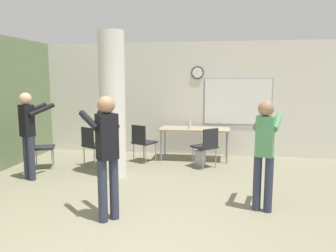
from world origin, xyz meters
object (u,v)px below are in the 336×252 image
object	(u,v)px
folding_table	(195,130)
chair_by_left_wall	(40,145)
chair_near_pillar	(93,143)
person_playing_front	(106,148)
chair_table_left	(143,140)
bottle_on_table	(189,125)
chair_table_right	(206,145)
person_watching_back	(29,129)
person_playing_side	(265,147)

from	to	relation	value
folding_table	chair_by_left_wall	distance (m)	3.46
chair_near_pillar	person_playing_front	xyz separation A→B (m)	(1.23, -2.61, 0.48)
chair_table_left	bottle_on_table	bearing A→B (deg)	15.72
chair_table_right	person_playing_front	distance (m)	3.12
chair_table_left	person_playing_front	distance (m)	3.15
bottle_on_table	chair_table_left	distance (m)	1.14
chair_table_right	person_playing_front	bearing A→B (deg)	-113.52
chair_by_left_wall	chair_table_right	size ratio (longest dim) A/B	1.00
bottle_on_table	chair_near_pillar	world-z (taller)	bottle_on_table
chair_table_left	chair_table_right	distance (m)	1.49
person_watching_back	folding_table	bearing A→B (deg)	34.04
folding_table	bottle_on_table	xyz separation A→B (m)	(-0.11, -0.14, 0.16)
person_playing_front	chair_table_right	bearing A→B (deg)	66.48
chair_table_left	chair_by_left_wall	world-z (taller)	same
chair_by_left_wall	person_watching_back	bearing A→B (deg)	-72.67
bottle_on_table	person_playing_front	xyz separation A→B (m)	(-0.81, -3.40, 0.14)
folding_table	bottle_on_table	size ratio (longest dim) A/B	5.94
chair_by_left_wall	chair_table_right	world-z (taller)	same
chair_by_left_wall	chair_table_left	bearing A→B (deg)	22.00
bottle_on_table	chair_near_pillar	bearing A→B (deg)	-159.02
chair_table_left	person_watching_back	size ratio (longest dim) A/B	0.53
folding_table	chair_by_left_wall	xyz separation A→B (m)	(-3.21, -1.27, -0.19)
folding_table	person_watching_back	distance (m)	3.61
chair_table_left	person_watching_back	world-z (taller)	person_watching_back
folding_table	person_playing_side	size ratio (longest dim) A/B	1.01
person_playing_front	chair_by_left_wall	bearing A→B (deg)	135.19
bottle_on_table	person_playing_side	xyz separation A→B (m)	(1.31, -2.75, 0.09)
person_playing_front	person_playing_side	size ratio (longest dim) A/B	1.05
bottle_on_table	person_playing_front	bearing A→B (deg)	-103.47
person_playing_front	person_watching_back	world-z (taller)	person_playing_front
chair_table_right	bottle_on_table	bearing A→B (deg)	126.43
chair_table_left	chair_table_right	xyz separation A→B (m)	(1.46, -0.27, 0.00)
person_playing_side	person_watching_back	distance (m)	4.27
chair_by_left_wall	person_playing_side	world-z (taller)	person_playing_side
person_playing_front	person_watching_back	bearing A→B (deg)	143.38
person_playing_side	bottle_on_table	bearing A→B (deg)	115.45
person_playing_side	folding_table	bearing A→B (deg)	112.45
folding_table	person_playing_side	distance (m)	3.15
chair_table_left	chair_by_left_wall	size ratio (longest dim) A/B	1.00
bottle_on_table	person_playing_side	world-z (taller)	person_playing_side
chair_by_left_wall	person_playing_front	size ratio (longest dim) A/B	0.51
folding_table	chair_table_left	distance (m)	1.25
chair_table_right	chair_table_left	bearing A→B (deg)	169.47
chair_near_pillar	person_watching_back	bearing A→B (deg)	-127.12
person_playing_front	chair_table_left	bearing A→B (deg)	94.28
folding_table	chair_near_pillar	bearing A→B (deg)	-156.73
chair_table_right	folding_table	bearing A→B (deg)	113.25
bottle_on_table	chair_table_right	distance (m)	0.78
bottle_on_table	chair_near_pillar	xyz separation A→B (m)	(-2.05, -0.78, -0.34)
chair_table_left	person_playing_side	distance (m)	3.43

